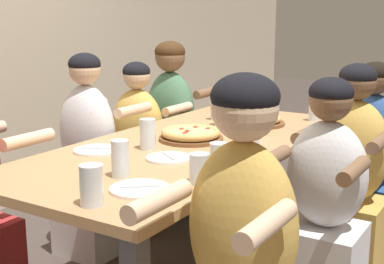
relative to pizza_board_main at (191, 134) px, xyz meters
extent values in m
cube|color=tan|center=(-0.03, -0.02, -0.05)|extent=(2.09, 0.93, 0.04)
cube|color=#4C4C51|center=(0.96, -0.43, -0.43)|extent=(0.07, 0.07, 0.71)
cube|color=#4C4C51|center=(0.96, 0.38, -0.43)|extent=(0.07, 0.07, 0.71)
cylinder|color=brown|center=(0.00, 0.00, -0.02)|extent=(0.33, 0.33, 0.02)
torus|color=tan|center=(0.00, 0.00, 0.01)|extent=(0.30, 0.30, 0.03)
cylinder|color=#E5C675|center=(0.00, 0.00, 0.00)|extent=(0.25, 0.25, 0.03)
cylinder|color=#C6422D|center=(-0.07, -0.01, 0.02)|extent=(0.02, 0.02, 0.01)
cylinder|color=#C6422D|center=(0.08, -0.05, 0.02)|extent=(0.02, 0.02, 0.01)
cylinder|color=#C6422D|center=(0.00, 0.06, 0.02)|extent=(0.02, 0.02, 0.01)
cylinder|color=#C6422D|center=(0.08, 0.02, 0.02)|extent=(0.02, 0.02, 0.01)
cylinder|color=#C6422D|center=(-0.04, 0.00, 0.02)|extent=(0.02, 0.02, 0.01)
cylinder|color=#C6422D|center=(-0.02, 0.01, 0.02)|extent=(0.02, 0.02, 0.01)
cylinder|color=brown|center=(0.54, -0.12, -0.02)|extent=(0.31, 0.31, 0.02)
torus|color=tan|center=(0.54, -0.12, 0.01)|extent=(0.27, 0.27, 0.03)
cylinder|color=#E5C675|center=(0.54, -0.12, 0.00)|extent=(0.23, 0.23, 0.03)
cylinder|color=#C6422D|center=(0.52, -0.10, 0.02)|extent=(0.02, 0.02, 0.01)
cylinder|color=#C6422D|center=(0.47, -0.16, 0.02)|extent=(0.02, 0.02, 0.01)
cylinder|color=#C6422D|center=(0.56, -0.14, 0.02)|extent=(0.02, 0.02, 0.01)
cylinder|color=#C6422D|center=(0.52, -0.08, 0.02)|extent=(0.02, 0.02, 0.01)
cylinder|color=#C6422D|center=(0.51, -0.20, 0.02)|extent=(0.02, 0.02, 0.01)
cylinder|color=#C6422D|center=(0.52, -0.04, 0.02)|extent=(0.02, 0.02, 0.01)
cylinder|color=white|center=(-0.36, -0.11, -0.02)|extent=(0.20, 0.20, 0.01)
cube|color=#B7B7BC|center=(-0.36, -0.11, -0.02)|extent=(0.09, 0.12, 0.01)
cylinder|color=white|center=(-0.77, -0.27, -0.02)|extent=(0.22, 0.22, 0.01)
cube|color=#B7B7BC|center=(-0.77, -0.27, -0.02)|extent=(0.11, 0.13, 0.01)
cylinder|color=white|center=(-0.43, 0.25, -0.02)|extent=(0.22, 0.22, 0.01)
cube|color=#B7B7BC|center=(-0.43, 0.25, -0.02)|extent=(0.08, 0.14, 0.01)
cylinder|color=white|center=(0.83, 0.17, -0.02)|extent=(0.18, 0.18, 0.01)
cube|color=#B7B7BC|center=(0.83, 0.17, -0.02)|extent=(0.09, 0.10, 0.01)
cylinder|color=silver|center=(0.02, -0.34, 0.02)|extent=(0.06, 0.06, 0.09)
cylinder|color=#1EA8DB|center=(0.02, -0.34, 0.00)|extent=(0.06, 0.06, 0.07)
cylinder|color=black|center=(0.03, -0.34, 0.03)|extent=(0.01, 0.01, 0.11)
cylinder|color=silver|center=(0.95, 0.00, 0.04)|extent=(0.06, 0.06, 0.13)
cylinder|color=silver|center=(0.54, 0.16, 0.03)|extent=(0.07, 0.07, 0.13)
cylinder|color=silver|center=(0.54, 0.16, 0.01)|extent=(0.06, 0.06, 0.07)
cylinder|color=silver|center=(0.31, -0.25, 0.02)|extent=(0.07, 0.07, 0.10)
cylinder|color=black|center=(0.31, -0.25, 0.01)|extent=(0.06, 0.06, 0.08)
cylinder|color=silver|center=(-0.59, -0.41, 0.03)|extent=(0.08, 0.08, 0.12)
cylinder|color=silver|center=(-0.68, -0.10, 0.04)|extent=(0.07, 0.07, 0.15)
cylinder|color=black|center=(-0.68, -0.10, 0.03)|extent=(0.06, 0.06, 0.11)
cylinder|color=silver|center=(-0.26, 0.08, 0.04)|extent=(0.08, 0.08, 0.14)
cylinder|color=silver|center=(-0.26, 0.08, 0.02)|extent=(0.07, 0.07, 0.11)
cylinder|color=silver|center=(-0.39, -0.38, 0.03)|extent=(0.08, 0.08, 0.11)
cylinder|color=silver|center=(0.41, 0.06, 0.03)|extent=(0.07, 0.07, 0.12)
cylinder|color=black|center=(0.41, 0.06, 0.00)|extent=(0.06, 0.06, 0.06)
cylinder|color=silver|center=(-0.98, -0.23, 0.04)|extent=(0.08, 0.08, 0.14)
cylinder|color=silver|center=(0.82, -0.35, 0.03)|extent=(0.06, 0.06, 0.12)
cylinder|color=silver|center=(0.82, -0.35, 0.01)|extent=(0.05, 0.05, 0.08)
cube|color=#477556|center=(0.79, 0.66, -0.56)|extent=(0.32, 0.34, 0.45)
ellipsoid|color=#477556|center=(0.79, 0.66, -0.06)|extent=(0.24, 0.36, 0.55)
sphere|color=brown|center=(0.79, 0.66, 0.31)|extent=(0.21, 0.21, 0.21)
ellipsoid|color=#422814|center=(0.79, 0.66, 0.35)|extent=(0.21, 0.21, 0.14)
cylinder|color=brown|center=(0.99, 0.83, 0.05)|extent=(0.28, 0.06, 0.06)
cylinder|color=brown|center=(0.99, 0.49, 0.05)|extent=(0.28, 0.06, 0.06)
ellipsoid|color=silver|center=(-0.01, -0.71, -0.09)|extent=(0.24, 0.36, 0.48)
sphere|color=brown|center=(-0.01, -0.71, 0.24)|extent=(0.19, 0.19, 0.19)
ellipsoid|color=black|center=(-0.01, -0.71, 0.27)|extent=(0.19, 0.19, 0.13)
cylinder|color=brown|center=(-0.21, -0.88, 0.00)|extent=(0.28, 0.06, 0.06)
cylinder|color=brown|center=(-0.21, -0.54, 0.00)|extent=(0.28, 0.06, 0.06)
cube|color=silver|center=(-0.05, 0.66, -0.56)|extent=(0.32, 0.34, 0.45)
ellipsoid|color=silver|center=(-0.05, 0.66, -0.06)|extent=(0.24, 0.36, 0.55)
sphere|color=beige|center=(-0.05, 0.66, 0.30)|extent=(0.17, 0.17, 0.17)
ellipsoid|color=black|center=(-0.05, 0.66, 0.33)|extent=(0.18, 0.18, 0.12)
cylinder|color=beige|center=(0.16, 0.83, 0.05)|extent=(0.28, 0.06, 0.06)
cylinder|color=beige|center=(0.16, 0.49, 0.05)|extent=(0.28, 0.06, 0.06)
ellipsoid|color=gold|center=(-0.83, -0.71, -0.06)|extent=(0.24, 0.36, 0.56)
sphere|color=beige|center=(-0.83, -0.71, 0.32)|extent=(0.20, 0.20, 0.20)
ellipsoid|color=black|center=(-0.83, -0.71, 0.36)|extent=(0.21, 0.21, 0.14)
cylinder|color=beige|center=(-1.03, -0.88, 0.06)|extent=(0.28, 0.06, 0.06)
cylinder|color=beige|center=(-1.03, -0.54, 0.06)|extent=(0.28, 0.06, 0.06)
cube|color=#2D5193|center=(0.77, -0.71, -0.56)|extent=(0.32, 0.34, 0.45)
ellipsoid|color=#2D5193|center=(0.77, -0.71, -0.08)|extent=(0.24, 0.36, 0.50)
sphere|color=brown|center=(0.77, -0.71, 0.25)|extent=(0.18, 0.18, 0.18)
ellipsoid|color=black|center=(0.77, -0.71, 0.28)|extent=(0.18, 0.18, 0.12)
cylinder|color=brown|center=(0.56, -0.54, 0.02)|extent=(0.28, 0.06, 0.06)
cube|color=gold|center=(0.41, 0.66, -0.56)|extent=(0.32, 0.34, 0.45)
ellipsoid|color=gold|center=(0.41, 0.66, -0.10)|extent=(0.24, 0.36, 0.47)
sphere|color=beige|center=(0.41, 0.66, 0.22)|extent=(0.17, 0.17, 0.17)
ellipsoid|color=black|center=(0.41, 0.66, 0.25)|extent=(0.17, 0.17, 0.12)
cylinder|color=beige|center=(0.62, 0.83, -0.01)|extent=(0.28, 0.06, 0.06)
cylinder|color=beige|center=(0.62, 0.49, -0.01)|extent=(0.28, 0.06, 0.06)
cube|color=gold|center=(0.40, -0.71, -0.56)|extent=(0.32, 0.34, 0.45)
ellipsoid|color=gold|center=(0.40, -0.71, -0.08)|extent=(0.24, 0.36, 0.52)
sphere|color=brown|center=(0.40, -0.71, 0.27)|extent=(0.18, 0.18, 0.18)
ellipsoid|color=black|center=(0.40, -0.71, 0.30)|extent=(0.18, 0.18, 0.13)
cylinder|color=brown|center=(0.20, -0.88, 0.03)|extent=(0.28, 0.06, 0.06)
cylinder|color=brown|center=(0.20, -0.54, 0.03)|extent=(0.28, 0.06, 0.06)
cylinder|color=beige|center=(-0.62, 0.49, 0.03)|extent=(0.28, 0.06, 0.06)
camera|label=1|loc=(-2.23, -1.40, 0.59)|focal=50.00mm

